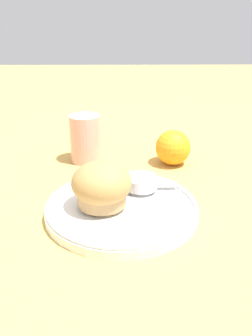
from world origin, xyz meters
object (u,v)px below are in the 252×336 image
object	(u,v)px
butter_knife	(129,185)
juice_glass	(85,139)
orange_fruit	(173,148)
muffin	(102,186)

from	to	relation	value
butter_knife	juice_glass	distance (m)	0.18
orange_fruit	juice_glass	bearing A→B (deg)	173.85
muffin	butter_knife	world-z (taller)	muffin
butter_knife	orange_fruit	bearing A→B (deg)	56.50
juice_glass	orange_fruit	bearing A→B (deg)	-6.15
muffin	orange_fruit	size ratio (longest dim) A/B	1.29
muffin	butter_knife	bearing A→B (deg)	54.72
orange_fruit	muffin	bearing A→B (deg)	-123.78
muffin	butter_knife	xyz separation A→B (m)	(0.04, 0.06, -0.03)
muffin	juice_glass	distance (m)	0.23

